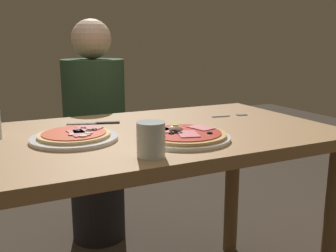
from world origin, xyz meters
The scene contains 7 objects.
dining_table centered at (0.00, 0.00, 0.64)m, with size 1.27×0.74×0.77m.
pizza_foreground centered at (0.05, -0.16, 0.78)m, with size 0.29×0.29×0.05m.
pizza_across_left centered at (-0.26, -0.01, 0.78)m, with size 0.27×0.27×0.03m.
water_glass_far centered at (-0.12, -0.28, 0.81)m, with size 0.08×0.08×0.09m.
fork centered at (0.39, 0.10, 0.77)m, with size 0.16×0.04×0.00m.
knife centered at (-0.14, 0.19, 0.77)m, with size 0.19×0.08×0.01m.
diner_person centered at (0.00, 0.75, 0.56)m, with size 0.32×0.32×1.18m.
Camera 1 is at (-0.50, -1.18, 1.06)m, focal length 40.53 mm.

